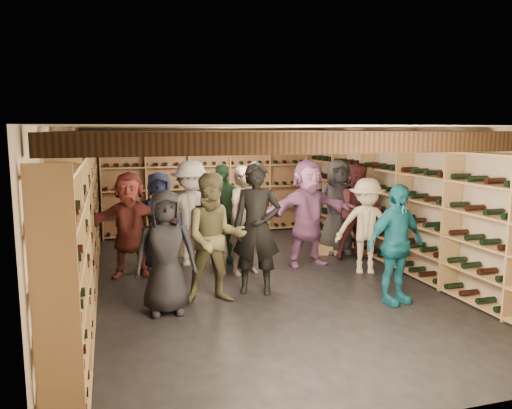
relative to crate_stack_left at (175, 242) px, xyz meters
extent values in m
plane|color=black|center=(1.03, -2.01, -0.26)|extent=(8.00, 8.00, 0.00)
cube|color=tan|center=(1.03, 1.99, 0.94)|extent=(5.50, 0.02, 2.40)
cube|color=tan|center=(1.03, -6.01, 0.94)|extent=(5.50, 0.02, 2.40)
cube|color=tan|center=(-1.72, -2.01, 0.94)|extent=(0.02, 8.00, 2.40)
cube|color=tan|center=(3.78, -2.01, 0.94)|extent=(0.02, 8.00, 2.40)
cube|color=beige|center=(1.03, -2.01, 2.15)|extent=(5.50, 8.00, 0.01)
cube|color=black|center=(1.03, -5.51, 2.00)|extent=(5.40, 0.12, 0.18)
cube|color=black|center=(1.03, -4.64, 2.00)|extent=(5.40, 0.12, 0.18)
cube|color=black|center=(1.03, -3.76, 2.00)|extent=(5.40, 0.12, 0.18)
cube|color=black|center=(1.03, -2.89, 2.00)|extent=(5.40, 0.12, 0.18)
cube|color=black|center=(1.03, -2.01, 2.00)|extent=(5.40, 0.12, 0.18)
cube|color=black|center=(1.03, -1.14, 2.00)|extent=(5.40, 0.12, 0.18)
cube|color=black|center=(1.03, -0.26, 2.00)|extent=(5.40, 0.12, 0.18)
cube|color=black|center=(1.03, 0.61, 2.00)|extent=(5.40, 0.12, 0.18)
cube|color=black|center=(1.03, 1.49, 2.00)|extent=(5.40, 0.12, 0.18)
cube|color=#9E784C|center=(-1.54, -2.01, 0.82)|extent=(0.32, 7.50, 2.15)
cube|color=#9E784C|center=(3.60, -2.01, 0.82)|extent=(0.32, 7.50, 2.15)
cube|color=#9E784C|center=(1.03, 1.82, 0.82)|extent=(4.70, 0.30, 2.15)
cube|color=#A58357|center=(0.00, 0.00, -0.17)|extent=(0.57, 0.46, 0.17)
cube|color=#A58357|center=(0.00, 0.00, 0.00)|extent=(0.57, 0.46, 0.17)
cube|color=#A58357|center=(0.00, 0.00, 0.17)|extent=(0.57, 0.46, 0.17)
cube|color=#A58357|center=(1.55, 0.33, -0.17)|extent=(0.59, 0.50, 0.17)
cube|color=#A58357|center=(1.55, 0.33, 0.00)|extent=(0.59, 0.50, 0.17)
cube|color=#A58357|center=(1.55, 0.33, 0.17)|extent=(0.59, 0.50, 0.17)
cube|color=#A58357|center=(2.82, -0.71, -0.17)|extent=(0.58, 0.47, 0.17)
imported|color=black|center=(-0.50, -2.99, 0.55)|extent=(0.81, 0.54, 1.62)
imported|color=black|center=(0.86, -2.55, 0.70)|extent=(0.82, 0.68, 1.91)
imported|color=brown|center=(0.19, -2.77, 0.64)|extent=(0.92, 0.74, 1.79)
imported|color=beige|center=(2.89, -2.08, 0.54)|extent=(1.17, 0.95, 1.58)
imported|color=#16667D|center=(2.54, -3.50, 0.57)|extent=(1.03, 0.60, 1.65)
imported|color=brown|center=(-0.86, -1.17, 0.60)|extent=(1.63, 0.69, 1.70)
imported|color=#1D2449|center=(-0.37, -0.93, 0.58)|extent=(0.88, 0.64, 1.67)
imported|color=slate|center=(0.96, -1.57, 0.64)|extent=(0.76, 0.62, 1.78)
imported|color=#4C1F23|center=(3.21, -1.23, 0.63)|extent=(0.88, 0.70, 1.76)
imported|color=#A09993|center=(0.20, -0.78, 0.66)|extent=(1.24, 0.79, 1.83)
imported|color=#21492C|center=(0.74, -0.71, 0.63)|extent=(1.11, 0.68, 1.77)
imported|color=#955D93|center=(2.13, -1.38, 0.68)|extent=(1.78, 0.74, 1.87)
imported|color=#313035|center=(3.02, -0.71, 0.65)|extent=(0.95, 0.68, 1.81)
camera|label=1|loc=(-1.16, -9.30, 2.11)|focal=35.00mm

